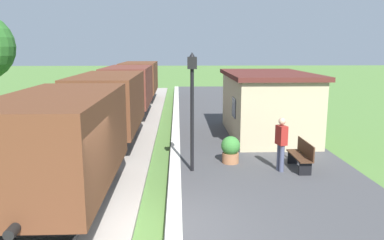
% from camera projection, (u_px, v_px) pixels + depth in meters
% --- Properties ---
extents(ground_plane, '(160.00, 160.00, 0.00)m').
position_uv_depth(ground_plane, '(156.00, 237.00, 8.25)').
color(ground_plane, '#517A38').
extents(platform_slab, '(6.00, 60.00, 0.25)m').
position_uv_depth(platform_slab, '(300.00, 229.00, 8.35)').
color(platform_slab, '#424244').
rests_on(platform_slab, ground).
extents(platform_edge_stripe, '(0.36, 60.00, 0.01)m').
position_uv_depth(platform_edge_stripe, '(174.00, 226.00, 8.22)').
color(platform_edge_stripe, silver).
rests_on(platform_edge_stripe, platform_slab).
extents(track_ballast, '(3.80, 60.00, 0.12)m').
position_uv_depth(track_ballast, '(45.00, 237.00, 8.15)').
color(track_ballast, '#9E9389').
rests_on(track_ballast, ground).
extents(rail_near, '(0.07, 60.00, 0.14)m').
position_uv_depth(rail_near, '(78.00, 230.00, 8.15)').
color(rail_near, slate).
rests_on(rail_near, track_ballast).
extents(rail_far, '(0.07, 60.00, 0.14)m').
position_uv_depth(rail_far, '(10.00, 232.00, 8.10)').
color(rail_far, slate).
rests_on(rail_far, track_ballast).
extents(freight_train, '(2.50, 26.00, 2.72)m').
position_uv_depth(freight_train, '(120.00, 96.00, 19.02)').
color(freight_train, brown).
rests_on(freight_train, rail_near).
extents(station_hut, '(3.50, 5.80, 2.78)m').
position_uv_depth(station_hut, '(267.00, 104.00, 16.50)').
color(station_hut, tan).
rests_on(station_hut, platform_slab).
extents(bench_near_hut, '(0.42, 1.50, 0.91)m').
position_uv_depth(bench_near_hut, '(302.00, 155.00, 12.00)').
color(bench_near_hut, '#422819').
rests_on(bench_near_hut, platform_slab).
extents(person_waiting, '(0.33, 0.43, 1.71)m').
position_uv_depth(person_waiting, '(281.00, 142.00, 11.73)').
color(person_waiting, '#474C66').
rests_on(person_waiting, platform_slab).
extents(potted_planter, '(0.64, 0.64, 0.92)m').
position_uv_depth(potted_planter, '(231.00, 149.00, 12.67)').
color(potted_planter, '#9E6642').
rests_on(potted_planter, platform_slab).
extents(lamp_post_near, '(0.28, 0.28, 3.70)m').
position_uv_depth(lamp_post_near, '(192.00, 90.00, 11.45)').
color(lamp_post_near, black).
rests_on(lamp_post_near, platform_slab).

